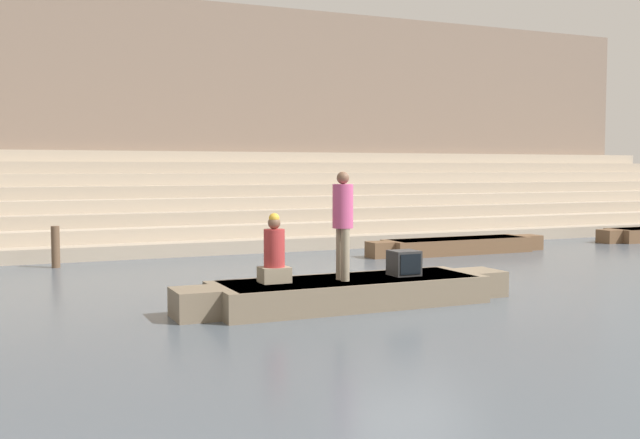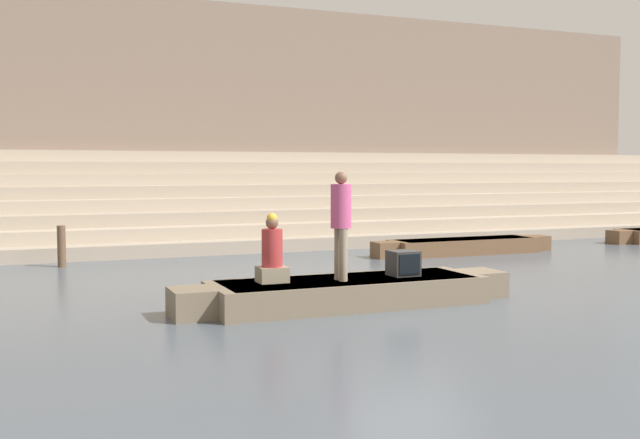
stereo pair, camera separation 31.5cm
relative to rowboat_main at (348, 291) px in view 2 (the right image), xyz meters
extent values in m
plane|color=#4C5660|center=(1.44, 0.67, -0.24)|extent=(120.00, 120.00, 0.00)
cube|color=tan|center=(1.44, 10.48, -0.06)|extent=(36.00, 5.52, 0.35)
cube|color=#B2A28D|center=(1.44, 10.83, 0.29)|extent=(36.00, 4.83, 0.35)
cube|color=tan|center=(1.44, 11.17, 0.63)|extent=(36.00, 4.14, 0.35)
cube|color=#B2A28D|center=(1.44, 11.52, 0.98)|extent=(36.00, 3.45, 0.35)
cube|color=tan|center=(1.44, 11.86, 1.33)|extent=(36.00, 2.76, 0.35)
cube|color=#B2A28D|center=(1.44, 12.21, 1.68)|extent=(36.00, 2.07, 0.35)
cube|color=tan|center=(1.44, 12.55, 2.03)|extent=(36.00, 1.38, 0.35)
cube|color=#B2A28D|center=(1.44, 12.90, 2.38)|extent=(36.00, 0.69, 0.35)
cube|color=#7F6B5B|center=(1.44, 13.84, 3.62)|extent=(34.20, 1.20, 7.72)
cube|color=#4C4037|center=(1.44, 13.22, 0.06)|extent=(34.20, 0.12, 0.60)
cube|color=#756651|center=(0.00, 0.00, -0.02)|extent=(4.56, 1.44, 0.45)
cube|color=tan|center=(0.00, 0.00, 0.18)|extent=(4.20, 1.34, 0.05)
cube|color=#756651|center=(2.60, 0.00, -0.02)|extent=(0.64, 0.79, 0.45)
cube|color=#756651|center=(-2.60, 0.00, -0.02)|extent=(0.64, 0.79, 0.45)
cylinder|color=olive|center=(-0.68, 0.82, 0.11)|extent=(2.98, 0.04, 0.04)
cylinder|color=gray|center=(-0.17, -0.01, 0.63)|extent=(0.14, 0.14, 0.85)
cylinder|color=gray|center=(-0.17, -0.20, 0.63)|extent=(0.14, 0.14, 0.85)
cylinder|color=#C64C7F|center=(-0.17, -0.10, 1.41)|extent=(0.33, 0.33, 0.71)
sphere|color=brown|center=(-0.17, -0.10, 1.87)|extent=(0.20, 0.20, 0.20)
cube|color=gray|center=(-1.27, 0.12, 0.33)|extent=(0.47, 0.37, 0.25)
cylinder|color=#B23333|center=(-1.27, 0.12, 0.76)|extent=(0.33, 0.33, 0.60)
sphere|color=brown|center=(-1.27, 0.12, 1.16)|extent=(0.20, 0.20, 0.20)
sphere|color=gold|center=(-1.27, 0.12, 1.23)|extent=(0.17, 0.17, 0.17)
cube|color=#2D2D2D|center=(1.02, -0.01, 0.42)|extent=(0.47, 0.43, 0.42)
cube|color=black|center=(1.02, -0.23, 0.42)|extent=(0.39, 0.02, 0.34)
cube|color=brown|center=(5.95, 5.62, -0.04)|extent=(4.11, 1.04, 0.40)
cube|color=#993328|center=(5.95, 5.62, 0.14)|extent=(3.78, 0.94, 0.05)
cube|color=brown|center=(8.30, 5.62, -0.04)|extent=(0.58, 0.57, 0.40)
cube|color=brown|center=(3.61, 5.62, -0.04)|extent=(0.58, 0.57, 0.40)
cube|color=brown|center=(11.72, 6.08, -0.04)|extent=(0.53, 0.57, 0.40)
cylinder|color=brown|center=(-4.03, 6.91, 0.24)|extent=(0.19, 0.19, 0.95)
camera|label=1|loc=(-5.37, -10.93, 2.02)|focal=42.00mm
camera|label=2|loc=(-5.08, -11.06, 2.02)|focal=42.00mm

